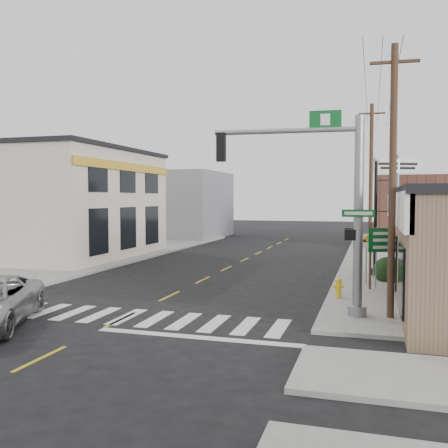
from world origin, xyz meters
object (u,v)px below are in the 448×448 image
(traffic_signal_pole, at_px, (334,194))
(utility_pole_near, at_px, (393,179))
(fire_hydrant, at_px, (338,287))
(lamp_post, at_px, (377,206))
(guide_sign, at_px, (387,247))
(utility_pole_far, at_px, (371,176))
(dance_center_sign, at_px, (398,180))

(traffic_signal_pole, bearing_deg, utility_pole_near, -1.49)
(traffic_signal_pole, xyz_separation_m, utility_pole_near, (1.77, 0.07, 0.46))
(fire_hydrant, xyz_separation_m, utility_pole_near, (1.76, -2.68, 3.91))
(fire_hydrant, bearing_deg, lamp_post, 77.30)
(guide_sign, height_order, utility_pole_far, utility_pole_far)
(fire_hydrant, height_order, dance_center_sign, dance_center_sign)
(lamp_post, bearing_deg, guide_sign, -72.71)
(lamp_post, xyz_separation_m, utility_pole_far, (-0.33, 11.28, 1.93))
(traffic_signal_pole, xyz_separation_m, dance_center_sign, (2.57, 14.29, 0.88))
(lamp_post, height_order, dance_center_sign, dance_center_sign)
(lamp_post, distance_m, dance_center_sign, 5.70)
(guide_sign, bearing_deg, dance_center_sign, 60.53)
(lamp_post, xyz_separation_m, utility_pole_near, (0.37, -8.83, 0.99))
(traffic_signal_pole, height_order, guide_sign, traffic_signal_pole)
(lamp_post, bearing_deg, utility_pole_far, 103.58)
(traffic_signal_pole, distance_m, dance_center_sign, 14.55)
(traffic_signal_pole, height_order, lamp_post, traffic_signal_pole)
(dance_center_sign, xyz_separation_m, utility_pole_far, (-1.50, 5.88, 0.51))
(traffic_signal_pole, xyz_separation_m, fire_hydrant, (0.02, 2.75, -3.45))
(lamp_post, height_order, utility_pole_near, utility_pole_near)
(lamp_post, distance_m, utility_pole_far, 11.45)
(utility_pole_near, bearing_deg, traffic_signal_pole, 179.64)
(utility_pole_far, bearing_deg, lamp_post, -92.26)
(fire_hydrant, bearing_deg, guide_sign, 51.56)
(guide_sign, xyz_separation_m, utility_pole_far, (-0.70, 15.22, 3.50))
(dance_center_sign, relative_size, utility_pole_near, 0.74)
(fire_hydrant, height_order, utility_pole_far, utility_pole_far)
(guide_sign, distance_m, utility_pole_near, 5.52)
(utility_pole_near, xyz_separation_m, utility_pole_far, (-0.70, 20.11, 0.94))
(traffic_signal_pole, bearing_deg, fire_hydrant, 85.91)
(utility_pole_near, relative_size, utility_pole_far, 0.82)
(guide_sign, bearing_deg, utility_pole_far, 68.06)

